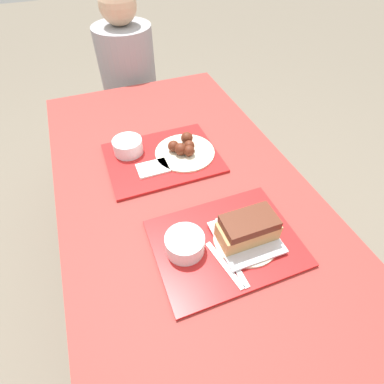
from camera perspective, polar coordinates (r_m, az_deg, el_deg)
The scene contains 14 objects.
ground_plane at distance 1.66m, azimuth -0.62°, elevation -17.96°, with size 12.00×12.00×0.00m, color #706656.
picnic_table at distance 1.12m, azimuth -0.89°, elevation -3.56°, with size 0.87×1.71×0.73m.
picnic_bench_far at distance 2.09m, azimuth -11.35°, elevation 13.31°, with size 0.83×0.28×0.46m.
tray_near at distance 0.92m, azimuth 6.42°, elevation -9.61°, with size 0.43×0.33×0.01m.
tray_far at distance 1.19m, azimuth -5.62°, elevation 6.47°, with size 0.43×0.33×0.01m.
bowl_coleslaw_near at distance 0.87m, azimuth -1.38°, elevation -9.71°, with size 0.12×0.12×0.06m.
brisket_sandwich_plate at distance 0.90m, azimuth 10.52°, elevation -7.37°, with size 0.20×0.20×0.10m.
plastic_fork_near at distance 0.87m, azimuth 6.47°, elevation -13.52°, with size 0.05×0.17×0.00m.
plastic_knife_near at distance 0.88m, azimuth 7.79°, elevation -13.04°, with size 0.02×0.17×0.00m.
condiment_packet at distance 0.96m, azimuth 5.70°, elevation -5.51°, with size 0.04×0.03×0.01m.
bowl_coleslaw_far at distance 1.21m, azimuth -12.14°, elevation 8.66°, with size 0.12×0.12×0.06m.
wings_plate_far at distance 1.19m, azimuth -1.48°, elevation 8.22°, with size 0.24×0.24×0.06m.
napkin_far at distance 1.14m, azimuth -7.48°, elevation 4.53°, with size 0.12×0.08×0.01m.
person_seated_across at distance 1.92m, azimuth -12.28°, elevation 22.65°, with size 0.32×0.32×0.70m.
Camera 1 is at (-0.24, -0.68, 1.50)m, focal length 28.00 mm.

